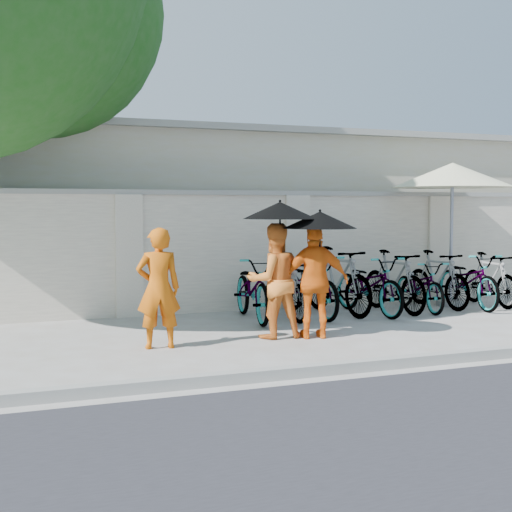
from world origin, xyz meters
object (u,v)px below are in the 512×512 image
object	(u,v)px
monk_left	(158,288)
monk_right	(316,281)
monk_center	(274,281)
patio_umbrella	(452,177)

from	to	relation	value
monk_left	monk_right	xyz separation A→B (m)	(2.17, -0.11, 0.01)
monk_center	patio_umbrella	xyz separation A→B (m)	(4.24, 1.76, 1.55)
monk_center	patio_umbrella	size ratio (longest dim) A/B	0.55
monk_left	patio_umbrella	xyz separation A→B (m)	(5.89, 1.88, 1.57)
monk_left	monk_center	size ratio (longest dim) A/B	0.98
patio_umbrella	monk_left	bearing A→B (deg)	-162.26
monk_center	monk_right	distance (m)	0.57
monk_right	patio_umbrella	world-z (taller)	patio_umbrella
monk_left	monk_center	world-z (taller)	monk_center
monk_right	patio_umbrella	xyz separation A→B (m)	(3.72, 1.99, 1.56)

